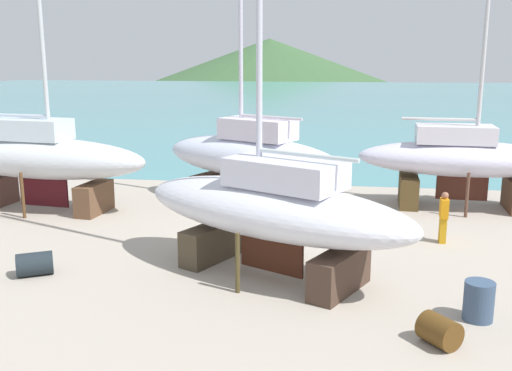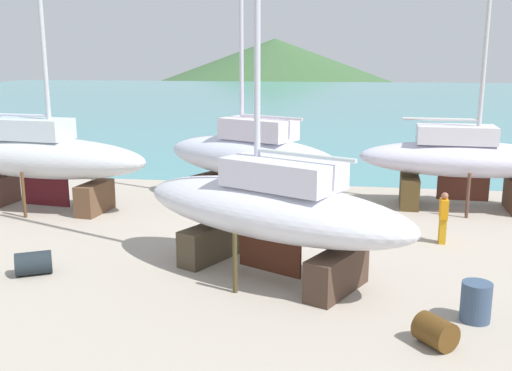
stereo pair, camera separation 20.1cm
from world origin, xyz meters
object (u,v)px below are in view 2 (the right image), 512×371
Objects in this scene: barrel_blue_faded at (435,332)px; sailboat_small_center at (251,156)px; sailboat_large_starboard at (271,208)px; barrel_tar_black at (358,218)px; sailboat_mid_port at (41,157)px; barrel_rust_mid at (34,263)px; barrel_tipped_center at (476,302)px; sailboat_far_slipway at (464,159)px; worker at (443,217)px.

sailboat_small_center is at bearing 116.81° from barrel_blue_faded.
barrel_tar_black is (2.42, 4.56, -1.45)m from sailboat_large_starboard.
sailboat_mid_port is 13.90× the size of barrel_rust_mid.
barrel_blue_faded is (5.62, -11.13, -1.63)m from sailboat_small_center.
sailboat_small_center is at bearing 61.70° from barrel_rust_mid.
barrel_tar_black is at bearing 1.58° from sailboat_mid_port.
sailboat_large_starboard is (9.57, -5.65, -0.16)m from sailboat_mid_port.
barrel_blue_faded is (13.42, -9.11, -1.73)m from sailboat_mid_port.
barrel_blue_faded is at bearing -27.40° from sailboat_mid_port.
barrel_rust_mid is at bearing 166.12° from barrel_blue_faded.
sailboat_mid_port reaches higher than barrel_tar_black.
sailboat_small_center is 14.68× the size of barrel_tar_black.
barrel_tipped_center reaches higher than barrel_blue_faded.
sailboat_far_slipway is 19.14× the size of barrel_blue_faded.
barrel_rust_mid is (-12.88, -9.12, -1.64)m from sailboat_far_slipway.
sailboat_mid_port is 7.50m from barrel_rust_mid.
barrel_tar_black is at bearing -90.68° from sailboat_large_starboard.
barrel_tar_black is (8.82, 5.49, 0.13)m from barrel_rust_mid.
barrel_tipped_center is (14.49, -7.77, -1.59)m from sailboat_mid_port.
sailboat_large_starboard is 8.98× the size of worker.
barrel_tar_black is (-2.50, 6.68, -0.01)m from barrel_tipped_center.
sailboat_mid_port reaches higher than barrel_tipped_center.
barrel_tar_black is (-4.07, -3.63, -1.51)m from sailboat_far_slipway.
sailboat_far_slipway is at bearing 74.77° from worker.
barrel_rust_mid is (-11.46, -4.48, -0.54)m from worker.
barrel_blue_faded is at bearing -79.86° from barrel_tar_black.
barrel_tar_black is at bearing 31.91° from barrel_rust_mid.
barrel_tipped_center is 7.13m from barrel_tar_black.
sailboat_small_center is 13.78× the size of barrel_rust_mid.
worker is (6.83, -4.11, -1.09)m from sailboat_small_center.
sailboat_far_slipway is at bearing 77.28° from barrel_blue_faded.
worker reaches higher than barrel_blue_faded.
sailboat_small_center is (-1.77, 7.67, 0.06)m from sailboat_large_starboard.
sailboat_far_slipway is 15.51× the size of barrel_rust_mid.
barrel_tar_black is (11.99, -1.09, -1.60)m from sailboat_mid_port.
worker reaches higher than barrel_tar_black.
barrel_tar_black reaches higher than barrel_blue_faded.
barrel_blue_faded is 0.86× the size of barrel_tar_black.
sailboat_mid_port is at bearing -3.31° from sailboat_large_starboard.
sailboat_far_slipway is 16.11× the size of barrel_tipped_center.
sailboat_small_center is at bearing -172.91° from sailboat_far_slipway.
sailboat_mid_port is 8.06m from sailboat_small_center.
sailboat_large_starboard is 16.83× the size of barrel_tar_black.
barrel_blue_faded is at bearing -99.26° from sailboat_far_slipway.
sailboat_far_slipway is 16.25m from sailboat_mid_port.
sailboat_small_center reaches higher than barrel_blue_faded.
sailboat_far_slipway is at bearing 41.75° from barrel_tar_black.
sailboat_far_slipway is 1.12× the size of sailboat_mid_port.
sailboat_large_starboard reaches higher than barrel_tipped_center.
barrel_tipped_center is (4.92, -2.12, -1.44)m from sailboat_large_starboard.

